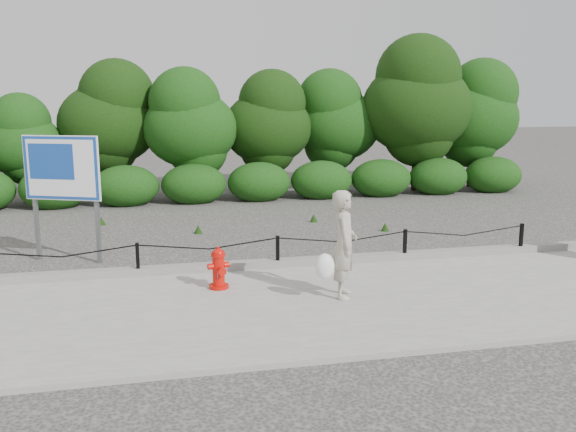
% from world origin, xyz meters
% --- Properties ---
extents(ground, '(90.00, 90.00, 0.00)m').
position_xyz_m(ground, '(0.00, 0.00, 0.00)').
color(ground, '#2D2B28').
rests_on(ground, ground).
extents(sidewalk, '(14.00, 4.00, 0.08)m').
position_xyz_m(sidewalk, '(0.00, -2.00, 0.04)').
color(sidewalk, gray).
rests_on(sidewalk, ground).
extents(curb, '(14.00, 0.22, 0.14)m').
position_xyz_m(curb, '(0.00, 0.05, 0.15)').
color(curb, slate).
rests_on(curb, sidewalk).
extents(chain_barrier, '(10.06, 0.06, 0.60)m').
position_xyz_m(chain_barrier, '(0.00, 0.00, 0.46)').
color(chain_barrier, black).
rests_on(chain_barrier, sidewalk).
extents(treeline, '(20.22, 3.76, 5.04)m').
position_xyz_m(treeline, '(1.83, 8.93, 2.53)').
color(treeline, black).
rests_on(treeline, ground).
extents(fire_hydrant, '(0.39, 0.41, 0.70)m').
position_xyz_m(fire_hydrant, '(-1.19, -0.99, 0.41)').
color(fire_hydrant, red).
rests_on(fire_hydrant, sidewalk).
extents(pedestrian, '(0.79, 0.71, 1.70)m').
position_xyz_m(pedestrian, '(0.66, -1.83, 0.91)').
color(pedestrian, '#A9A391').
rests_on(pedestrian, sidewalk).
extents(advertising_sign, '(1.44, 0.67, 2.46)m').
position_xyz_m(advertising_sign, '(-3.87, 1.55, 1.74)').
color(advertising_sign, slate).
rests_on(advertising_sign, ground).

